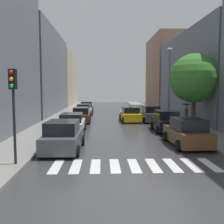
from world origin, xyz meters
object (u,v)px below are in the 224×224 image
(parked_car_left_third, at_px, (81,115))
(parked_car_right_nearest, at_px, (187,133))
(traffic_light_left_corner, at_px, (13,95))
(lamp_post_right, at_px, (169,80))
(parked_car_right_third, at_px, (151,114))
(parked_car_left_fifth, at_px, (87,107))
(parked_car_right_second, at_px, (166,121))
(pedestrian_foreground, at_px, (186,108))
(street_tree_right, at_px, (194,78))
(parked_car_left_nearest, at_px, (63,137))
(parked_car_left_fourth, at_px, (84,110))
(taxi_midroad, at_px, (130,115))
(parked_car_left_second, at_px, (72,124))

(parked_car_left_third, xyz_separation_m, parked_car_right_nearest, (7.62, -11.64, 0.05))
(traffic_light_left_corner, distance_m, lamp_post_right, 18.62)
(parked_car_right_third, bearing_deg, lamp_post_right, -116.40)
(parked_car_left_fifth, distance_m, parked_car_right_second, 20.47)
(pedestrian_foreground, height_order, lamp_post_right, lamp_post_right)
(pedestrian_foreground, height_order, street_tree_right, street_tree_right)
(parked_car_right_third, height_order, traffic_light_left_corner, traffic_light_left_corner)
(traffic_light_left_corner, bearing_deg, parked_car_left_nearest, 60.40)
(parked_car_left_nearest, height_order, parked_car_left_fourth, parked_car_left_nearest)
(parked_car_left_fifth, xyz_separation_m, street_tree_right, (10.59, -17.80, 3.76))
(parked_car_left_nearest, bearing_deg, lamp_post_right, -36.44)
(parked_car_left_third, bearing_deg, parked_car_left_fifth, -1.26)
(parked_car_left_nearest, xyz_separation_m, pedestrian_foreground, (10.95, 11.21, 0.78))
(pedestrian_foreground, height_order, traffic_light_left_corner, traffic_light_left_corner)
(parked_car_left_nearest, distance_m, pedestrian_foreground, 15.69)
(lamp_post_right, bearing_deg, parked_car_right_nearest, -98.76)
(taxi_midroad, relative_size, traffic_light_left_corner, 1.04)
(parked_car_left_third, bearing_deg, lamp_post_right, -97.00)
(taxi_midroad, relative_size, street_tree_right, 0.68)
(parked_car_right_nearest, distance_m, parked_car_right_third, 11.71)
(parked_car_left_fifth, distance_m, traffic_light_left_corner, 28.66)
(parked_car_left_fifth, bearing_deg, parked_car_right_third, -149.77)
(parked_car_left_second, relative_size, street_tree_right, 0.70)
(parked_car_left_nearest, relative_size, street_tree_right, 0.66)
(lamp_post_right, bearing_deg, pedestrian_foreground, -24.57)
(parked_car_left_third, height_order, taxi_midroad, taxi_midroad)
(parked_car_left_second, distance_m, parked_car_right_nearest, 9.24)
(parked_car_left_fourth, height_order, street_tree_right, street_tree_right)
(parked_car_right_nearest, xyz_separation_m, taxi_midroad, (-2.28, 12.05, -0.05))
(taxi_midroad, relative_size, pedestrian_foreground, 2.34)
(parked_car_left_third, relative_size, parked_car_right_third, 1.11)
(taxi_midroad, bearing_deg, parked_car_left_fourth, 39.87)
(parked_car_right_nearest, xyz_separation_m, traffic_light_left_corner, (-9.33, -4.12, 2.48))
(traffic_light_left_corner, bearing_deg, parked_car_left_fifth, 86.98)
(parked_car_left_second, bearing_deg, traffic_light_left_corner, 169.25)
(parked_car_left_third, height_order, parked_car_right_nearest, parked_car_right_nearest)
(pedestrian_foreground, bearing_deg, parked_car_left_fifth, -138.22)
(parked_car_left_fifth, xyz_separation_m, parked_car_right_third, (7.74, -12.67, 0.07))
(parked_car_left_fourth, height_order, parked_car_right_third, parked_car_right_third)
(parked_car_right_nearest, bearing_deg, pedestrian_foreground, -18.77)
(parked_car_left_third, distance_m, parked_car_right_nearest, 13.91)
(parked_car_left_third, xyz_separation_m, taxi_midroad, (5.34, 0.41, 0.00))
(parked_car_left_fourth, bearing_deg, pedestrian_foreground, -123.73)
(parked_car_left_third, bearing_deg, parked_car_left_nearest, 177.81)
(parked_car_left_nearest, height_order, taxi_midroad, taxi_midroad)
(parked_car_left_second, bearing_deg, parked_car_right_second, -87.28)
(parked_car_right_nearest, distance_m, traffic_light_left_corner, 10.49)
(parked_car_left_fifth, xyz_separation_m, parked_car_right_nearest, (7.82, -24.39, 0.07))
(parked_car_left_third, bearing_deg, parked_car_right_second, -131.00)
(pedestrian_foreground, bearing_deg, parked_car_right_second, -31.69)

